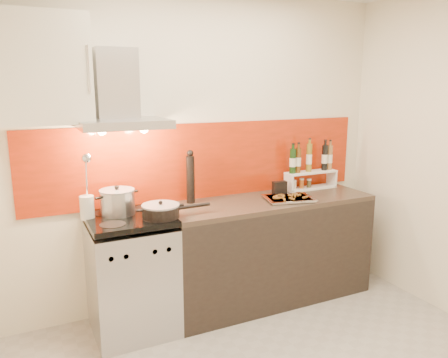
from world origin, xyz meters
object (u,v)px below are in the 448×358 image
stock_pot (117,202)px  baking_tray (288,198)px  saute_pan (162,211)px  pepper_mill (190,177)px  counter (268,249)px  range_stove (132,276)px

stock_pot → baking_tray: bearing=-7.2°
stock_pot → saute_pan: 0.35m
stock_pot → baking_tray: size_ratio=0.56×
saute_pan → pepper_mill: bearing=42.2°
counter → stock_pot: 1.38m
saute_pan → stock_pot: bearing=141.3°
range_stove → stock_pot: bearing=126.4°
range_stove → stock_pot: size_ratio=3.54×
pepper_mill → baking_tray: size_ratio=0.96×
range_stove → counter: 1.20m
pepper_mill → saute_pan: bearing=-137.8°
range_stove → counter: bearing=0.2°
range_stove → baking_tray: size_ratio=1.99×
range_stove → pepper_mill: (0.55, 0.18, 0.67)m
range_stove → saute_pan: (0.21, -0.13, 0.52)m
stock_pot → baking_tray: 1.40m
counter → stock_pot: (-1.26, 0.08, 0.55)m
stock_pot → pepper_mill: bearing=9.1°
pepper_mill → baking_tray: 0.84m
stock_pot → pepper_mill: size_ratio=0.59×
pepper_mill → stock_pot: bearing=-170.9°
saute_pan → baking_tray: (1.12, 0.04, -0.04)m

